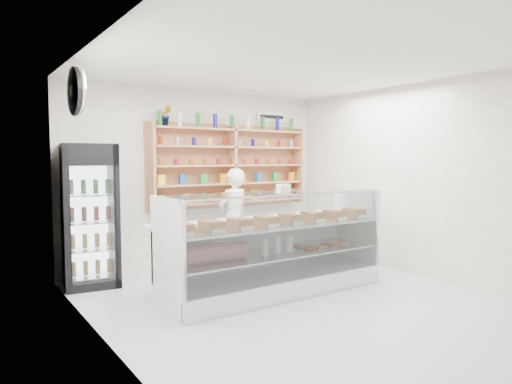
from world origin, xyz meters
TOP-DOWN VIEW (x-y plane):
  - room at (0.00, 0.00)m, footprint 5.00×5.00m
  - display_counter at (0.00, 0.50)m, footprint 2.97×0.89m
  - shop_worker at (0.23, 1.87)m, footprint 0.64×0.50m
  - drinks_cooler at (-1.85, 2.13)m, footprint 0.77×0.76m
  - wall_shelving at (0.50, 2.34)m, footprint 2.84×0.28m
  - potted_plant at (-0.66, 2.34)m, footprint 0.18×0.15m
  - security_mirror at (-2.17, 1.20)m, footprint 0.15×0.50m
  - wall_sign at (1.40, 2.47)m, footprint 0.62×0.03m

SIDE VIEW (x-z plane):
  - display_counter at x=0.00m, z-range -0.29..1.00m
  - shop_worker at x=0.23m, z-range 0.00..1.56m
  - drinks_cooler at x=-1.85m, z-range 0.00..1.91m
  - room at x=0.00m, z-range -1.10..3.90m
  - wall_shelving at x=0.50m, z-range 0.93..2.26m
  - potted_plant at x=-0.66m, z-range 2.20..2.52m
  - security_mirror at x=-2.17m, z-range 2.20..2.70m
  - wall_sign at x=1.40m, z-range 2.35..2.55m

